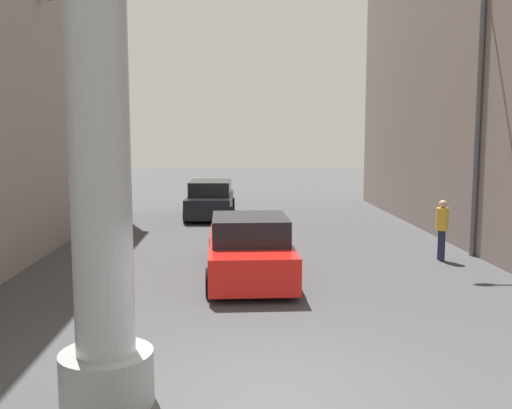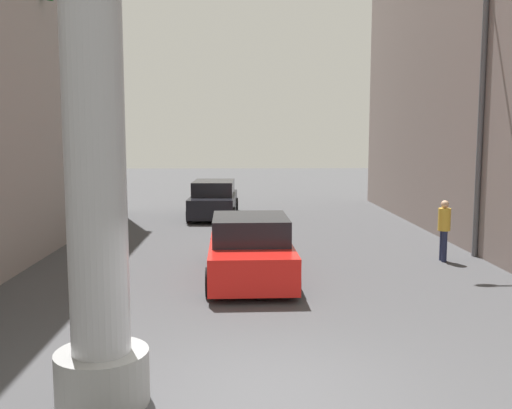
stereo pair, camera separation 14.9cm
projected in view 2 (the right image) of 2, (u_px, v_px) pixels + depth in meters
name	position (u px, v px, depth m)	size (l,w,h in m)	color
ground_plane	(252.00, 249.00, 17.66)	(88.20, 88.20, 0.00)	#424244
street_lamp	(468.00, 93.00, 15.97)	(2.68, 0.28, 7.75)	#59595E
car_lead	(250.00, 249.00, 14.03)	(2.15, 5.10, 1.56)	black
car_far	(214.00, 200.00, 24.55)	(2.08, 4.79, 1.56)	black
palm_tree_mid_left	(14.00, 90.00, 16.41)	(2.60, 2.52, 7.79)	brown
pedestrian_mid_right	(444.00, 226.00, 15.77)	(0.35, 0.35, 1.71)	#1E233F
pedestrian_far_left	(98.00, 204.00, 21.14)	(0.48, 0.48, 1.64)	#3F3833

